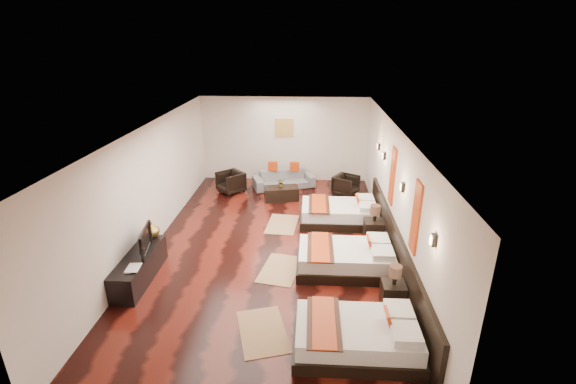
# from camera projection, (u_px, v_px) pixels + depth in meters

# --- Properties ---
(floor) EXTENTS (5.50, 9.50, 0.01)m
(floor) POSITION_uv_depth(u_px,v_px,m) (271.00, 246.00, 9.47)
(floor) COLOR black
(floor) RESTS_ON ground
(ceiling) EXTENTS (5.50, 9.50, 0.01)m
(ceiling) POSITION_uv_depth(u_px,v_px,m) (269.00, 129.00, 8.45)
(ceiling) COLOR white
(ceiling) RESTS_ON floor
(back_wall) EXTENTS (5.50, 0.01, 2.80)m
(back_wall) POSITION_uv_depth(u_px,v_px,m) (284.00, 139.00, 13.38)
(back_wall) COLOR silver
(back_wall) RESTS_ON floor
(left_wall) EXTENTS (0.01, 9.50, 2.80)m
(left_wall) POSITION_uv_depth(u_px,v_px,m) (149.00, 188.00, 9.11)
(left_wall) COLOR silver
(left_wall) RESTS_ON floor
(right_wall) EXTENTS (0.01, 9.50, 2.80)m
(right_wall) POSITION_uv_depth(u_px,v_px,m) (395.00, 193.00, 8.81)
(right_wall) COLOR silver
(right_wall) RESTS_ON floor
(headboard_panel) EXTENTS (0.08, 6.60, 0.90)m
(headboard_panel) POSITION_uv_depth(u_px,v_px,m) (395.00, 250.00, 8.41)
(headboard_panel) COLOR black
(headboard_panel) RESTS_ON floor
(bed_near) EXTENTS (1.97, 1.24, 0.75)m
(bed_near) POSITION_uv_depth(u_px,v_px,m) (358.00, 336.00, 6.28)
(bed_near) COLOR black
(bed_near) RESTS_ON floor
(bed_mid) EXTENTS (2.04, 1.28, 0.78)m
(bed_mid) POSITION_uv_depth(u_px,v_px,m) (347.00, 258.00, 8.45)
(bed_mid) COLOR black
(bed_mid) RESTS_ON floor
(bed_far) EXTENTS (2.03, 1.27, 0.77)m
(bed_far) POSITION_uv_depth(u_px,v_px,m) (340.00, 213.00, 10.60)
(bed_far) COLOR black
(bed_far) RESTS_ON floor
(nightstand_a) EXTENTS (0.42, 0.42, 0.83)m
(nightstand_a) POSITION_uv_depth(u_px,v_px,m) (393.00, 292.00, 7.30)
(nightstand_a) COLOR black
(nightstand_a) RESTS_ON floor
(nightstand_b) EXTENTS (0.46, 0.46, 0.90)m
(nightstand_b) POSITION_uv_depth(u_px,v_px,m) (374.00, 228.00, 9.66)
(nightstand_b) COLOR black
(nightstand_b) RESTS_ON floor
(jute_mat_near) EXTENTS (1.05, 1.36, 0.01)m
(jute_mat_near) POSITION_uv_depth(u_px,v_px,m) (263.00, 331.00, 6.74)
(jute_mat_near) COLOR #9E7850
(jute_mat_near) RESTS_ON floor
(jute_mat_mid) EXTENTS (0.97, 1.32, 0.01)m
(jute_mat_mid) POSITION_uv_depth(u_px,v_px,m) (280.00, 269.00, 8.53)
(jute_mat_mid) COLOR #9E7850
(jute_mat_mid) RESTS_ON floor
(jute_mat_far) EXTENTS (0.85, 1.26, 0.01)m
(jute_mat_far) POSITION_uv_depth(u_px,v_px,m) (282.00, 224.00, 10.56)
(jute_mat_far) COLOR #9E7850
(jute_mat_far) RESTS_ON floor
(tv_console) EXTENTS (0.50, 1.80, 0.55)m
(tv_console) POSITION_uv_depth(u_px,v_px,m) (139.00, 267.00, 8.10)
(tv_console) COLOR black
(tv_console) RESTS_ON floor
(tv) EXTENTS (0.27, 0.88, 0.50)m
(tv) POSITION_uv_depth(u_px,v_px,m) (141.00, 241.00, 8.04)
(tv) COLOR black
(tv) RESTS_ON tv_console
(book) EXTENTS (0.28, 0.35, 0.03)m
(book) POSITION_uv_depth(u_px,v_px,m) (127.00, 268.00, 7.53)
(book) COLOR black
(book) RESTS_ON tv_console
(figurine) EXTENTS (0.42, 0.42, 0.36)m
(figurine) POSITION_uv_depth(u_px,v_px,m) (151.00, 230.00, 8.67)
(figurine) COLOR brown
(figurine) RESTS_ON tv_console
(sofa) EXTENTS (2.09, 1.37, 0.57)m
(sofa) POSITION_uv_depth(u_px,v_px,m) (284.00, 179.00, 13.04)
(sofa) COLOR slate
(sofa) RESTS_ON floor
(armchair_left) EXTENTS (1.02, 1.02, 0.67)m
(armchair_left) POSITION_uv_depth(u_px,v_px,m) (231.00, 182.00, 12.62)
(armchair_left) COLOR black
(armchair_left) RESTS_ON floor
(armchair_right) EXTENTS (0.93, 0.92, 0.62)m
(armchair_right) POSITION_uv_depth(u_px,v_px,m) (346.00, 185.00, 12.43)
(armchair_right) COLOR black
(armchair_right) RESTS_ON floor
(coffee_table) EXTENTS (1.08, 0.69, 0.40)m
(coffee_table) POSITION_uv_depth(u_px,v_px,m) (281.00, 193.00, 12.09)
(coffee_table) COLOR black
(coffee_table) RESTS_ON floor
(table_plant) EXTENTS (0.30, 0.28, 0.27)m
(table_plant) POSITION_uv_depth(u_px,v_px,m) (281.00, 182.00, 12.02)
(table_plant) COLOR #2B531B
(table_plant) RESTS_ON coffee_table
(orange_panel_a) EXTENTS (0.04, 0.40, 1.30)m
(orange_panel_a) POSITION_uv_depth(u_px,v_px,m) (416.00, 218.00, 6.94)
(orange_panel_a) COLOR #D86014
(orange_panel_a) RESTS_ON right_wall
(orange_panel_b) EXTENTS (0.04, 0.40, 1.30)m
(orange_panel_b) POSITION_uv_depth(u_px,v_px,m) (392.00, 176.00, 8.98)
(orange_panel_b) COLOR #D86014
(orange_panel_b) RESTS_ON right_wall
(sconce_near) EXTENTS (0.07, 0.12, 0.18)m
(sconce_near) POSITION_uv_depth(u_px,v_px,m) (433.00, 240.00, 5.86)
(sconce_near) COLOR black
(sconce_near) RESTS_ON right_wall
(sconce_mid) EXTENTS (0.07, 0.12, 0.18)m
(sconce_mid) POSITION_uv_depth(u_px,v_px,m) (402.00, 187.00, 7.91)
(sconce_mid) COLOR black
(sconce_mid) RESTS_ON right_wall
(sconce_far) EXTENTS (0.07, 0.12, 0.18)m
(sconce_far) POSITION_uv_depth(u_px,v_px,m) (384.00, 156.00, 9.95)
(sconce_far) COLOR black
(sconce_far) RESTS_ON right_wall
(sconce_lounge) EXTENTS (0.07, 0.12, 0.18)m
(sconce_lounge) POSITION_uv_depth(u_px,v_px,m) (378.00, 146.00, 10.79)
(sconce_lounge) COLOR black
(sconce_lounge) RESTS_ON right_wall
(gold_artwork) EXTENTS (0.60, 0.04, 0.60)m
(gold_artwork) POSITION_uv_depth(u_px,v_px,m) (284.00, 128.00, 13.22)
(gold_artwork) COLOR #AD873F
(gold_artwork) RESTS_ON back_wall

